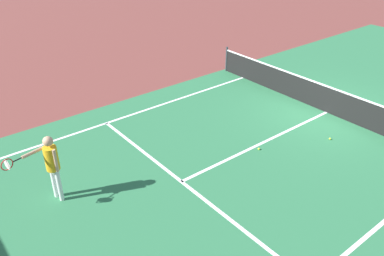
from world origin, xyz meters
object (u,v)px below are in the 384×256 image
player_near (51,161)px  tennis_ball_mid_court (259,149)px  net (329,100)px  tennis_ball_near_net (330,139)px

player_near → tennis_ball_mid_court: 5.84m
tennis_ball_mid_court → net: bearing=93.1°
net → tennis_ball_mid_court: 3.70m
net → tennis_ball_near_net: (1.17, -1.51, -0.46)m
net → tennis_ball_near_net: net is taller
net → tennis_ball_mid_court: (0.20, -3.66, -0.46)m
player_near → tennis_ball_near_net: (2.54, 7.68, -1.07)m
player_near → net: bearing=81.5°
tennis_ball_near_net → player_near: bearing=-108.3°
player_near → tennis_ball_near_net: bearing=71.7°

